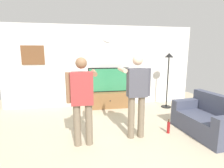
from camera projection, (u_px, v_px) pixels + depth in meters
ground_plane at (120, 150)px, 3.19m from camera, size 8.40×8.40×0.00m
back_wall at (101, 66)px, 5.80m from camera, size 6.40×0.10×2.70m
tv_stand at (109, 100)px, 5.70m from camera, size 1.46×0.50×0.52m
television at (109, 80)px, 5.62m from camera, size 1.34×0.07×0.80m
wall_clock at (107, 37)px, 5.61m from camera, size 0.30×0.03×0.30m
framed_picture at (33, 55)px, 5.31m from camera, size 0.69×0.04×0.59m
floor_lamp at (168, 69)px, 5.51m from camera, size 0.32×0.32×1.80m
person_standing_nearer_lamp at (82, 97)px, 3.23m from camera, size 0.59×0.78×1.73m
person_standing_nearer_couch at (137, 92)px, 3.54m from camera, size 0.58×0.78×1.77m
side_couch at (208, 120)px, 3.82m from camera, size 0.99×1.49×0.87m
beverage_bottle at (168, 127)px, 3.86m from camera, size 0.07×0.07×0.33m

